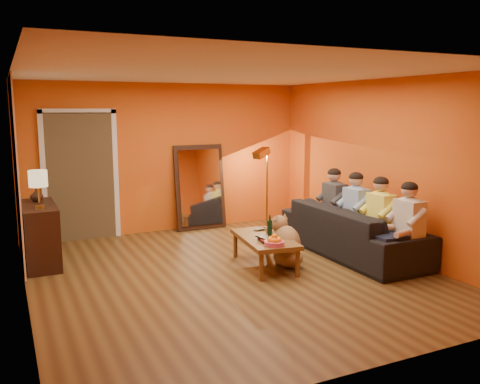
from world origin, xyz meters
name	(u,v)px	position (x,y,z in m)	size (l,w,h in m)	color
room_shell	(221,173)	(0.00, 0.37, 1.30)	(5.00, 5.50, 2.60)	brown
white_accent	(16,172)	(-2.48, 1.75, 1.30)	(0.02, 1.90, 2.58)	white
doorway_recess	(80,176)	(-1.50, 2.83, 1.05)	(1.06, 0.30, 2.10)	#3F2D19
door_jamb_left	(44,179)	(-2.07, 2.71, 1.05)	(0.08, 0.06, 2.20)	white
door_jamb_right	(116,175)	(-0.93, 2.71, 1.05)	(0.08, 0.06, 2.20)	white
door_header	(77,111)	(-1.50, 2.71, 2.12)	(1.22, 0.06, 0.08)	white
mirror_frame	(200,187)	(0.55, 2.63, 0.76)	(0.92, 0.06, 1.52)	black
mirror_glass	(201,187)	(0.55, 2.59, 0.76)	(0.78, 0.02, 1.36)	white
sideboard	(40,234)	(-2.24, 1.55, 0.42)	(0.44, 1.18, 0.85)	black
table_lamp	(39,189)	(-2.24, 1.25, 1.10)	(0.24, 0.24, 0.51)	beige
sofa	(352,231)	(2.00, 0.07, 0.37)	(0.98, 2.51, 0.73)	black
coffee_table	(265,252)	(0.54, 0.11, 0.21)	(0.62, 1.22, 0.42)	brown
floor_lamp	(267,189)	(1.65, 2.12, 0.72)	(0.30, 0.24, 1.44)	#AC8032
dog	(286,240)	(0.83, 0.02, 0.36)	(0.39, 0.61, 0.72)	olive
person_far_left	(409,228)	(2.13, -0.93, 0.61)	(0.70, 0.44, 1.22)	beige
person_mid_left	(380,220)	(2.13, -0.38, 0.61)	(0.70, 0.44, 1.22)	#F9F453
person_mid_right	(356,213)	(2.13, 0.17, 0.61)	(0.70, 0.44, 1.22)	#87A6D1
person_far_right	(334,206)	(2.13, 0.72, 0.61)	(0.70, 0.44, 1.22)	#34353A
fruit_bowl	(274,240)	(0.44, -0.34, 0.50)	(0.26, 0.26, 0.16)	#D04970
wine_bottle	(270,226)	(0.59, 0.06, 0.58)	(0.07, 0.07, 0.31)	black
tumbler	(268,231)	(0.66, 0.23, 0.46)	(0.10, 0.10, 0.09)	#B27F3F
laptop	(264,229)	(0.72, 0.46, 0.43)	(0.29, 0.19, 0.02)	black
book_lower	(260,241)	(0.36, -0.09, 0.43)	(0.19, 0.25, 0.02)	black
book_mid	(260,239)	(0.37, -0.08, 0.45)	(0.16, 0.22, 0.02)	red
book_upper	(260,238)	(0.36, -0.10, 0.47)	(0.17, 0.23, 0.02)	black
vase	(37,195)	(-2.24, 1.80, 0.94)	(0.18, 0.18, 0.19)	black
flowers	(36,180)	(-2.24, 1.80, 1.17)	(0.17, 0.17, 0.39)	red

